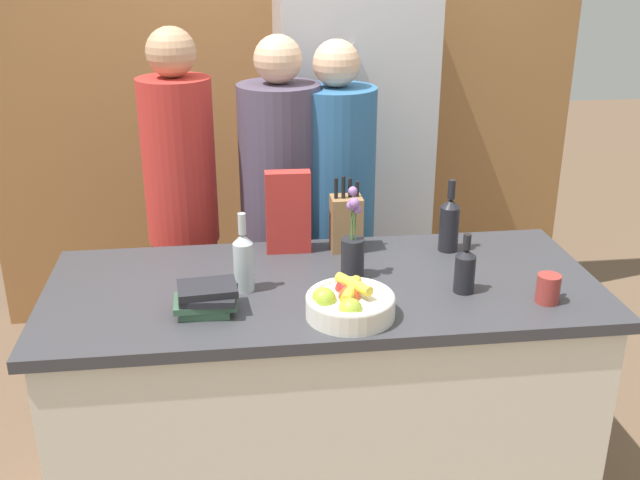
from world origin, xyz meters
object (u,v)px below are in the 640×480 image
at_px(flower_vase, 353,250).
at_px(cereal_box, 288,212).
at_px(fruit_bowl, 349,303).
at_px(knife_block, 346,223).
at_px(person_at_sink, 182,205).
at_px(person_in_red_tee, 335,210).
at_px(coffee_mug, 549,288).
at_px(person_in_blue, 281,210).
at_px(bottle_vinegar, 243,260).
at_px(refrigerator, 350,162).
at_px(bottle_oil, 465,269).
at_px(bottle_wine, 449,223).
at_px(book_stack, 207,298).

relative_size(flower_vase, cereal_box, 1.05).
relative_size(fruit_bowl, knife_block, 0.95).
bearing_deg(knife_block, person_at_sink, 148.64).
height_order(fruit_bowl, person_in_red_tee, person_in_red_tee).
height_order(coffee_mug, person_at_sink, person_at_sink).
relative_size(coffee_mug, person_in_blue, 0.06).
bearing_deg(bottle_vinegar, cereal_box, 60.95).
height_order(refrigerator, person_at_sink, refrigerator).
relative_size(cereal_box, bottle_oil, 1.52).
distance_m(fruit_bowl, bottle_oil, 0.43).
distance_m(cereal_box, person_at_sink, 0.56).
bearing_deg(refrigerator, person_in_blue, -123.44).
xyz_separation_m(fruit_bowl, bottle_vinegar, (-0.32, 0.23, 0.06)).
height_order(refrigerator, flower_vase, refrigerator).
bearing_deg(bottle_vinegar, person_in_red_tee, 59.17).
bearing_deg(person_in_red_tee, fruit_bowl, -122.60).
height_order(refrigerator, bottle_wine, refrigerator).
relative_size(fruit_bowl, bottle_vinegar, 1.02).
height_order(knife_block, person_at_sink, person_at_sink).
relative_size(fruit_bowl, bottle_wine, 1.01).
relative_size(fruit_bowl, coffee_mug, 2.70).
distance_m(refrigerator, book_stack, 1.56).
bearing_deg(knife_block, book_stack, -138.73).
xyz_separation_m(flower_vase, coffee_mug, (0.60, -0.27, -0.05)).
bearing_deg(refrigerator, cereal_box, -112.29).
distance_m(refrigerator, cereal_box, 1.02).
height_order(book_stack, bottle_vinegar, bottle_vinegar).
height_order(book_stack, bottle_oil, bottle_oil).
xyz_separation_m(knife_block, book_stack, (-0.51, -0.45, -0.06)).
height_order(bottle_oil, person_in_blue, person_in_blue).
xyz_separation_m(refrigerator, bottle_wine, (0.21, -1.01, 0.05)).
bearing_deg(coffee_mug, cereal_box, 146.62).
distance_m(fruit_bowl, bottle_vinegar, 0.40).
height_order(knife_block, person_in_red_tee, person_in_red_tee).
bearing_deg(bottle_wine, book_stack, -156.17).
bearing_deg(cereal_box, flower_vase, -51.95).
bearing_deg(knife_block, person_in_red_tee, 88.07).
bearing_deg(bottle_wine, flower_vase, -154.24).
height_order(fruit_bowl, bottle_wine, bottle_wine).
height_order(person_at_sink, person_in_red_tee, person_at_sink).
height_order(coffee_mug, book_stack, coffee_mug).
bearing_deg(bottle_wine, bottle_vinegar, -161.94).
bearing_deg(person_at_sink, cereal_box, -18.40).
bearing_deg(flower_vase, person_in_blue, 108.36).
relative_size(refrigerator, cereal_box, 6.06).
xyz_separation_m(knife_block, person_in_blue, (-0.22, 0.36, -0.07)).
height_order(person_at_sink, person_in_blue, person_at_sink).
xyz_separation_m(cereal_box, person_in_red_tee, (0.23, 0.36, -0.13)).
xyz_separation_m(knife_block, bottle_vinegar, (-0.39, -0.31, -0.00)).
bearing_deg(bottle_wine, fruit_bowl, -133.46).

